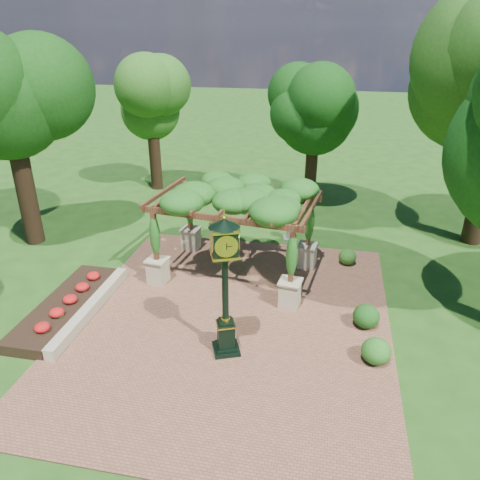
# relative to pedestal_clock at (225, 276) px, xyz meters

# --- Properties ---
(ground) EXTENTS (120.00, 120.00, 0.00)m
(ground) POSITION_rel_pedestal_clock_xyz_m (-0.20, 0.53, -2.54)
(ground) COLOR #1E4714
(ground) RESTS_ON ground
(brick_plaza) EXTENTS (10.00, 12.00, 0.04)m
(brick_plaza) POSITION_rel_pedestal_clock_xyz_m (-0.20, 1.53, -2.52)
(brick_plaza) COLOR brown
(brick_plaza) RESTS_ON ground
(border_wall) EXTENTS (0.35, 5.00, 0.40)m
(border_wall) POSITION_rel_pedestal_clock_xyz_m (-4.80, 1.03, -2.34)
(border_wall) COLOR #C6B793
(border_wall) RESTS_ON ground
(flower_bed) EXTENTS (1.50, 5.00, 0.36)m
(flower_bed) POSITION_rel_pedestal_clock_xyz_m (-5.70, 1.03, -2.36)
(flower_bed) COLOR red
(flower_bed) RESTS_ON ground
(pedestal_clock) EXTENTS (1.08, 1.08, 4.23)m
(pedestal_clock) POSITION_rel_pedestal_clock_xyz_m (0.00, 0.00, 0.00)
(pedestal_clock) COLOR black
(pedestal_clock) RESTS_ON brick_plaza
(pergola) EXTENTS (6.13, 4.29, 3.60)m
(pergola) POSITION_rel_pedestal_clock_xyz_m (-0.70, 4.57, 0.42)
(pergola) COLOR #C0B58F
(pergola) RESTS_ON brick_plaza
(sundial) EXTENTS (0.60, 0.60, 0.92)m
(sundial) POSITION_rel_pedestal_clock_xyz_m (0.99, 8.21, -2.13)
(sundial) COLOR gray
(sundial) RESTS_ON ground
(shrub_front) EXTENTS (0.92, 0.92, 0.75)m
(shrub_front) POSITION_rel_pedestal_clock_xyz_m (4.22, 0.34, -2.12)
(shrub_front) COLOR #25631C
(shrub_front) RESTS_ON brick_plaza
(shrub_mid) EXTENTS (0.94, 0.94, 0.75)m
(shrub_mid) POSITION_rel_pedestal_clock_xyz_m (4.02, 2.04, -2.12)
(shrub_mid) COLOR #184A14
(shrub_mid) RESTS_ON brick_plaza
(shrub_back) EXTENTS (0.92, 0.92, 0.63)m
(shrub_back) POSITION_rel_pedestal_clock_xyz_m (3.49, 6.25, -2.18)
(shrub_back) COLOR #285D1B
(shrub_back) RESTS_ON brick_plaza
(tree_west_near) EXTENTS (4.67, 4.67, 9.97)m
(tree_west_near) POSITION_rel_pedestal_clock_xyz_m (-9.92, 5.81, 4.30)
(tree_west_near) COLOR black
(tree_west_near) RESTS_ON ground
(tree_west_far) EXTENTS (3.26, 3.26, 7.93)m
(tree_west_far) POSITION_rel_pedestal_clock_xyz_m (-7.28, 13.85, 2.87)
(tree_west_far) COLOR #301E12
(tree_west_far) RESTS_ON ground
(tree_north) EXTENTS (3.58, 3.58, 7.09)m
(tree_north) POSITION_rel_pedestal_clock_xyz_m (1.56, 12.99, 2.32)
(tree_north) COLOR #341F15
(tree_north) RESTS_ON ground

